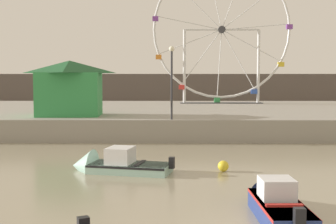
% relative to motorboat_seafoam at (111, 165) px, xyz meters
% --- Properties ---
extents(quay_promenade, '(110.00, 23.63, 1.34)m').
position_rel_motorboat_seafoam_xyz_m(quay_promenade, '(4.37, 19.75, 0.40)').
color(quay_promenade, gray).
rests_on(quay_promenade, ground_plane).
extents(distant_town_skyline, '(140.00, 3.00, 4.40)m').
position_rel_motorboat_seafoam_xyz_m(distant_town_skyline, '(4.37, 39.63, 1.93)').
color(distant_town_skyline, '#564C47').
rests_on(distant_town_skyline, ground_plane).
extents(motorboat_seafoam, '(4.31, 2.29, 1.51)m').
position_rel_motorboat_seafoam_xyz_m(motorboat_seafoam, '(0.00, 0.00, 0.00)').
color(motorboat_seafoam, '#93BCAD').
rests_on(motorboat_seafoam, ground_plane).
extents(motorboat_navy_blue, '(1.15, 4.11, 1.32)m').
position_rel_motorboat_seafoam_xyz_m(motorboat_navy_blue, '(5.22, -5.76, 0.08)').
color(motorboat_navy_blue, navy).
rests_on(motorboat_navy_blue, ground_plane).
extents(ferris_wheel_white_frame, '(13.62, 1.20, 13.94)m').
position_rel_motorboat_seafoam_xyz_m(ferris_wheel_white_frame, '(7.34, 26.46, 8.07)').
color(ferris_wheel_white_frame, silver).
rests_on(ferris_wheel_white_frame, quay_promenade).
extents(carnival_booth_green_kiosk, '(4.47, 3.78, 3.55)m').
position_rel_motorboat_seafoam_xyz_m(carnival_booth_green_kiosk, '(-4.14, 11.20, 2.92)').
color(carnival_booth_green_kiosk, '#33934C').
rests_on(carnival_booth_green_kiosk, quay_promenade).
extents(promenade_lamp_near, '(0.32, 0.32, 4.26)m').
position_rel_motorboat_seafoam_xyz_m(promenade_lamp_near, '(2.45, 8.38, 3.83)').
color(promenade_lamp_near, '#2D2D33').
rests_on(promenade_lamp_near, quay_promenade).
extents(mooring_buoy_orange, '(0.44, 0.44, 0.44)m').
position_rel_motorboat_seafoam_xyz_m(mooring_buoy_orange, '(4.50, 0.03, -0.05)').
color(mooring_buoy_orange, yellow).
rests_on(mooring_buoy_orange, ground_plane).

